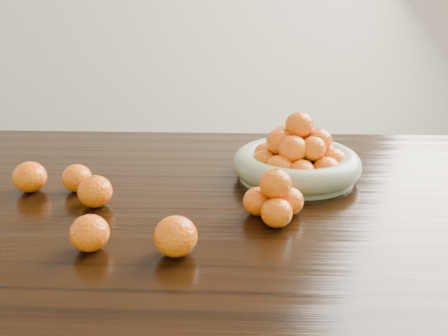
{
  "coord_description": "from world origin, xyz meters",
  "views": [
    {
      "loc": [
        0.08,
        -0.99,
        1.2
      ],
      "look_at": [
        0.04,
        -0.02,
        0.83
      ],
      "focal_mm": 40.0,
      "sensor_mm": 36.0,
      "label": 1
    }
  ],
  "objects_px": {
    "loose_orange_0": "(95,191)",
    "dining_table": "(205,235)",
    "orange_pyramid": "(275,199)",
    "fruit_bowl": "(297,160)"
  },
  "relations": [
    {
      "from": "loose_orange_0",
      "to": "dining_table",
      "type": "bearing_deg",
      "value": 11.68
    },
    {
      "from": "dining_table",
      "to": "orange_pyramid",
      "type": "bearing_deg",
      "value": -30.87
    },
    {
      "from": "orange_pyramid",
      "to": "dining_table",
      "type": "bearing_deg",
      "value": 149.13
    },
    {
      "from": "dining_table",
      "to": "loose_orange_0",
      "type": "xyz_separation_m",
      "value": [
        -0.22,
        -0.05,
        0.12
      ]
    },
    {
      "from": "orange_pyramid",
      "to": "fruit_bowl",
      "type": "bearing_deg",
      "value": 73.58
    },
    {
      "from": "orange_pyramid",
      "to": "loose_orange_0",
      "type": "xyz_separation_m",
      "value": [
        -0.37,
        0.04,
        -0.01
      ]
    },
    {
      "from": "fruit_bowl",
      "to": "loose_orange_0",
      "type": "distance_m",
      "value": 0.47
    },
    {
      "from": "dining_table",
      "to": "loose_orange_0",
      "type": "distance_m",
      "value": 0.26
    },
    {
      "from": "fruit_bowl",
      "to": "orange_pyramid",
      "type": "relative_size",
      "value": 2.47
    },
    {
      "from": "dining_table",
      "to": "fruit_bowl",
      "type": "distance_m",
      "value": 0.29
    }
  ]
}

